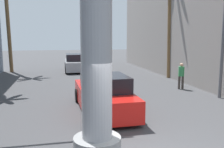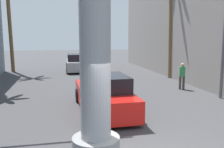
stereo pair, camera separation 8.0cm
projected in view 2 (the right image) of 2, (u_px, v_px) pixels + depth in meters
The scene contains 7 objects.
ground_plane at pixel (92, 87), 15.33m from camera, with size 89.71×89.71×0.00m, color #424244.
street_lamp at pixel (221, 4), 11.93m from camera, with size 2.18×0.28×7.81m.
car_lead at pixel (104, 95), 10.30m from camera, with size 2.10×4.91×1.56m.
car_far at pixel (77, 63), 22.61m from camera, with size 2.09×4.61×1.56m.
palm_tree_mid_right at pixel (171, 7), 18.33m from camera, with size 2.70×2.69×8.46m.
palm_tree_far_left at pixel (9, 3), 21.09m from camera, with size 2.87×2.61×9.36m.
pedestrian_mid_right at pixel (182, 74), 14.66m from camera, with size 0.41×0.41×1.56m.
Camera 2 is at (-1.86, -4.97, 3.08)m, focal length 40.00 mm.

